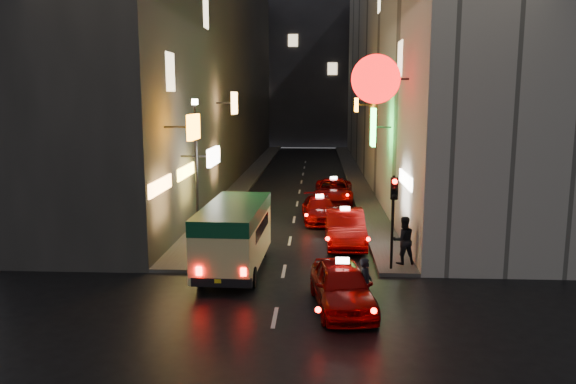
% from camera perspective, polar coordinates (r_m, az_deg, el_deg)
% --- Properties ---
extents(building_left, '(7.59, 52.00, 18.00)m').
position_cam_1_polar(building_left, '(46.71, -8.57, 12.63)').
color(building_left, '#3D3A38').
rests_on(building_left, ground).
extents(building_right, '(8.40, 52.00, 18.00)m').
position_cam_1_polar(building_right, '(46.29, 11.73, 12.57)').
color(building_right, '#A6A298').
rests_on(building_right, ground).
extents(building_far, '(30.00, 10.00, 22.00)m').
position_cam_1_polar(building_far, '(77.87, 2.19, 12.95)').
color(building_far, '#35353A').
rests_on(building_far, ground).
extents(sidewalk_left, '(1.50, 52.00, 0.15)m').
position_cam_1_polar(sidewalk_left, '(46.49, -3.76, 1.71)').
color(sidewalk_left, '#4E4B48').
rests_on(sidewalk_left, ground).
extents(sidewalk_right, '(1.50, 52.00, 0.15)m').
position_cam_1_polar(sidewalk_right, '(46.27, 6.76, 1.62)').
color(sidewalk_right, '#4E4B48').
rests_on(sidewalk_right, ground).
extents(minibus, '(2.25, 5.94, 2.53)m').
position_cam_1_polar(minibus, '(21.01, -5.49, -3.80)').
color(minibus, '#E0DF8C').
rests_on(minibus, ground).
extents(taxi_near, '(2.80, 5.48, 1.84)m').
position_cam_1_polar(taxi_near, '(17.56, 5.52, -9.09)').
color(taxi_near, '#890404').
rests_on(taxi_near, ground).
extents(taxi_second, '(2.43, 5.72, 1.98)m').
position_cam_1_polar(taxi_second, '(24.84, 5.79, -3.34)').
color(taxi_second, '#890404').
rests_on(taxi_second, ground).
extents(taxi_third, '(2.20, 4.71, 1.63)m').
position_cam_1_polar(taxi_third, '(29.55, 3.22, -1.57)').
color(taxi_third, '#890404').
rests_on(taxi_third, ground).
extents(taxi_far, '(2.30, 5.29, 1.83)m').
position_cam_1_polar(taxi_far, '(35.00, 4.65, 0.34)').
color(taxi_far, '#890404').
rests_on(taxi_far, ground).
extents(pedestrian_crossing, '(0.52, 0.68, 1.82)m').
position_cam_1_polar(pedestrian_crossing, '(17.58, 7.89, -8.86)').
color(pedestrian_crossing, black).
rests_on(pedestrian_crossing, ground).
extents(pedestrian_sidewalk, '(0.87, 0.65, 2.09)m').
position_cam_1_polar(pedestrian_sidewalk, '(21.87, 11.65, -4.50)').
color(pedestrian_sidewalk, black).
rests_on(pedestrian_sidewalk, sidewalk_right).
extents(traffic_light, '(0.26, 0.43, 3.50)m').
position_cam_1_polar(traffic_light, '(20.73, 10.67, -1.02)').
color(traffic_light, black).
rests_on(traffic_light, sidewalk_right).
extents(lamp_post, '(0.28, 0.28, 6.22)m').
position_cam_1_polar(lamp_post, '(25.46, -9.30, 3.33)').
color(lamp_post, black).
rests_on(lamp_post, sidewalk_left).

